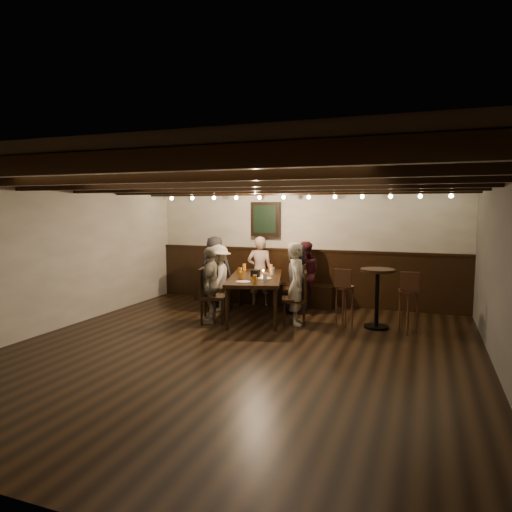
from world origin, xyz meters
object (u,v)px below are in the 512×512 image
at_px(bar_stool_right, 408,310).
at_px(person_right_near, 297,279).
at_px(person_bench_left, 215,271).
at_px(chair_left_near, 220,296).
at_px(chair_left_far, 212,306).
at_px(person_bench_right, 304,275).
at_px(high_top_table, 377,289).
at_px(person_right_far, 297,284).
at_px(dining_table, 256,280).
at_px(bar_stool_left, 344,306).
at_px(chair_right_far, 295,308).
at_px(person_left_near, 219,278).
at_px(person_bench_centre, 260,271).
at_px(chair_right_near, 295,297).
at_px(person_left_far, 210,285).

bearing_deg(bar_stool_right, person_right_near, 153.80).
bearing_deg(person_bench_left, chair_left_near, 111.82).
bearing_deg(chair_left_near, chair_left_far, -0.01).
bearing_deg(person_bench_right, high_top_table, 127.71).
height_order(person_bench_left, person_right_far, person_bench_left).
relative_size(dining_table, person_bench_right, 1.65).
bearing_deg(dining_table, person_right_far, -30.96).
relative_size(chair_left_near, bar_stool_left, 0.94).
relative_size(person_bench_right, high_top_table, 1.34).
height_order(chair_right_far, person_bench_right, person_bench_right).
bearing_deg(person_left_near, person_bench_centre, 128.66).
bearing_deg(chair_right_near, person_bench_centre, 50.18).
relative_size(chair_left_far, bar_stool_left, 0.95).
distance_m(dining_table, chair_right_near, 0.94).
xyz_separation_m(person_bench_left, person_right_far, (1.96, -0.84, -0.01)).
bearing_deg(chair_right_far, person_right_far, -90.00).
height_order(chair_right_far, high_top_table, high_top_table).
bearing_deg(bar_stool_left, bar_stool_right, 8.03).
relative_size(dining_table, high_top_table, 2.20).
bearing_deg(chair_left_far, high_top_table, 86.89).
height_order(person_left_near, high_top_table, person_left_near).
height_order(high_top_table, bar_stool_right, bar_stool_right).
bearing_deg(person_left_far, chair_right_near, 121.48).
distance_m(chair_right_far, person_left_far, 1.52).
distance_m(chair_left_near, person_bench_right, 1.72).
distance_m(chair_right_near, chair_right_far, 0.90).
bearing_deg(high_top_table, bar_stool_left, -157.67).
height_order(person_right_near, bar_stool_left, person_right_near).
bearing_deg(high_top_table, person_bench_right, 143.69).
height_order(chair_right_far, person_bench_centre, person_bench_centre).
distance_m(person_left_near, person_left_far, 0.90).
distance_m(chair_right_far, bar_stool_left, 0.84).
distance_m(person_bench_left, person_right_far, 2.13).
height_order(chair_left_far, bar_stool_left, bar_stool_left).
bearing_deg(chair_right_near, chair_right_far, 179.96).
bearing_deg(person_bench_left, high_top_table, 153.11).
bearing_deg(chair_left_near, person_left_far, -1.92).
distance_m(person_bench_left, high_top_table, 3.32).
height_order(chair_left_far, bar_stool_right, bar_stool_right).
relative_size(dining_table, chair_right_near, 2.33).
bearing_deg(high_top_table, chair_right_near, 157.89).
bearing_deg(chair_left_far, person_bench_right, 129.81).
distance_m(person_right_near, person_right_far, 0.90).
distance_m(person_bench_centre, bar_stool_left, 2.31).
bearing_deg(bar_stool_left, dining_table, 177.69).
xyz_separation_m(chair_left_far, person_right_far, (1.41, 0.40, 0.41)).
relative_size(chair_left_far, person_bench_centre, 0.67).
height_order(person_left_far, high_top_table, person_left_far).
xyz_separation_m(chair_left_far, person_bench_right, (1.19, 1.74, 0.37)).
relative_size(chair_right_near, person_bench_left, 0.66).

